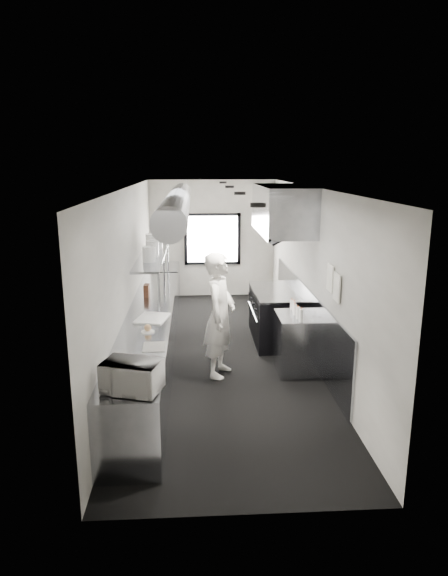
{
  "coord_description": "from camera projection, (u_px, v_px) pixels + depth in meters",
  "views": [
    {
      "loc": [
        -0.44,
        -7.98,
        3.17
      ],
      "look_at": [
        0.03,
        -0.2,
        1.23
      ],
      "focal_mm": 31.22,
      "sensor_mm": 36.0,
      "label": 1
    }
  ],
  "objects": [
    {
      "name": "newspaper",
      "position": [
        154.0,
        347.0,
        6.36
      ],
      "size": [
        0.29,
        0.36,
        0.01
      ],
      "primitive_type": "cube",
      "rotation": [
        0.0,
        0.0,
        0.02
      ],
      "color": "silver",
      "rests_on": "prep_counter"
    },
    {
      "name": "deli_tub_b",
      "position": [
        117.0,
        363.0,
        5.75
      ],
      "size": [
        0.17,
        0.17,
        0.09
      ],
      "primitive_type": "cylinder",
      "rotation": [
        0.0,
        0.0,
        -0.35
      ],
      "color": "silver",
      "rests_on": "prep_counter"
    },
    {
      "name": "squeeze_bottle_e",
      "position": [
        292.0,
        305.0,
        7.98
      ],
      "size": [
        0.06,
        0.06,
        0.16
      ],
      "primitive_type": "cylinder",
      "rotation": [
        0.0,
        0.0,
        0.17
      ],
      "color": "white",
      "rests_on": "bottle_station"
    },
    {
      "name": "notice_sheet_a",
      "position": [
        330.0,
        278.0,
        7.06
      ],
      "size": [
        0.02,
        0.28,
        0.38
      ],
      "primitive_type": "cube",
      "color": "white",
      "rests_on": "wall_right"
    },
    {
      "name": "range",
      "position": [
        276.0,
        315.0,
        9.15
      ],
      "size": [
        0.88,
        1.6,
        0.94
      ],
      "color": "black",
      "rests_on": "floor"
    },
    {
      "name": "hvac_duct",
      "position": [
        178.0,
        202.0,
        8.25
      ],
      "size": [
        0.4,
        6.4,
        0.4
      ],
      "primitive_type": "cylinder",
      "rotation": [
        1.57,
        0.0,
        0.0
      ],
      "color": "#95979E",
      "rests_on": "ceiling"
    },
    {
      "name": "wall_back",
      "position": [
        212.0,
        239.0,
        12.06
      ],
      "size": [
        3.0,
        0.02,
        2.8
      ],
      "primitive_type": "cube",
      "color": "beige",
      "rests_on": "floor"
    },
    {
      "name": "pastry",
      "position": [
        148.0,
        328.0,
        6.9
      ],
      "size": [
        0.1,
        0.1,
        0.1
      ],
      "primitive_type": "sphere",
      "color": "#E1AD76",
      "rests_on": "small_plate"
    },
    {
      "name": "deli_tub_a",
      "position": [
        120.0,
        369.0,
        5.56
      ],
      "size": [
        0.14,
        0.14,
        0.09
      ],
      "primitive_type": "cylinder",
      "rotation": [
        0.0,
        0.0,
        -0.07
      ],
      "color": "silver",
      "rests_on": "prep_counter"
    },
    {
      "name": "squeeze_bottle_a",
      "position": [
        301.0,
        316.0,
        7.36
      ],
      "size": [
        0.07,
        0.07,
        0.19
      ],
      "primitive_type": "cylinder",
      "rotation": [
        0.0,
        0.0,
        0.1
      ],
      "color": "white",
      "rests_on": "bottle_station"
    },
    {
      "name": "knife_block",
      "position": [
        147.0,
        290.0,
        8.76
      ],
      "size": [
        0.1,
        0.2,
        0.21
      ],
      "primitive_type": "cube",
      "rotation": [
        0.0,
        0.0,
        -0.04
      ],
      "color": "brown",
      "rests_on": "prep_counter"
    },
    {
      "name": "small_plate",
      "position": [
        148.0,
        332.0,
        6.92
      ],
      "size": [
        0.2,
        0.2,
        0.02
      ],
      "primitive_type": "cylinder",
      "rotation": [
        0.0,
        0.0,
        0.1
      ],
      "color": "white",
      "rests_on": "prep_counter"
    },
    {
      "name": "plate_stack_b",
      "position": [
        153.0,
        249.0,
        8.78
      ],
      "size": [
        0.28,
        0.28,
        0.29
      ],
      "primitive_type": "cylinder",
      "rotation": [
        0.0,
        0.0,
        -0.33
      ],
      "color": "white",
      "rests_on": "pass_shelf"
    },
    {
      "name": "line_cook",
      "position": [
        220.0,
        315.0,
        7.53
      ],
      "size": [
        0.66,
        0.8,
        1.9
      ],
      "primitive_type": "imported",
      "rotation": [
        0.0,
        0.0,
        1.23
      ],
      "color": "white",
      "rests_on": "floor"
    },
    {
      "name": "floor",
      "position": [
        222.0,
        355.0,
        8.52
      ],
      "size": [
        3.0,
        8.0,
        0.01
      ],
      "primitive_type": "cube",
      "color": "black",
      "rests_on": "ground"
    },
    {
      "name": "far_work_table",
      "position": [
        164.0,
        286.0,
        11.44
      ],
      "size": [
        0.7,
        1.2,
        0.9
      ],
      "primitive_type": "cube",
      "color": "#8E939B",
      "rests_on": "floor"
    },
    {
      "name": "plate_stack_a",
      "position": [
        149.0,
        254.0,
        8.35
      ],
      "size": [
        0.28,
        0.28,
        0.25
      ],
      "primitive_type": "cylinder",
      "rotation": [
        0.0,
        0.0,
        -0.37
      ],
      "color": "white",
      "rests_on": "pass_shelf"
    },
    {
      "name": "squeeze_bottle_d",
      "position": [
        294.0,
        306.0,
        7.86
      ],
      "size": [
        0.07,
        0.07,
        0.17
      ],
      "primitive_type": "cylinder",
      "rotation": [
        0.0,
        0.0,
        0.27
      ],
      "color": "white",
      "rests_on": "bottle_station"
    },
    {
      "name": "wall_left",
      "position": [
        129.0,
        276.0,
        8.09
      ],
      "size": [
        0.02,
        8.0,
        2.8
      ],
      "primitive_type": "cube",
      "color": "beige",
      "rests_on": "floor"
    },
    {
      "name": "cutting_board",
      "position": [
        152.0,
        318.0,
        7.53
      ],
      "size": [
        0.54,
        0.65,
        0.02
      ],
      "primitive_type": "cube",
      "rotation": [
        0.0,
        0.0,
        -0.22
      ],
      "color": "white",
      "rests_on": "prep_counter"
    },
    {
      "name": "microwave",
      "position": [
        132.0,
        376.0,
        5.1
      ],
      "size": [
        0.63,
        0.54,
        0.32
      ],
      "primitive_type": "imported",
      "rotation": [
        0.0,
        0.0,
        -0.29
      ],
      "color": "silver",
      "rests_on": "prep_counter"
    },
    {
      "name": "plate_stack_c",
      "position": [
        152.0,
        243.0,
        9.26
      ],
      "size": [
        0.31,
        0.31,
        0.34
      ],
      "primitive_type": "cylinder",
      "rotation": [
        0.0,
        0.0,
        0.4
      ],
      "color": "white",
      "rests_on": "pass_shelf"
    },
    {
      "name": "exhaust_hood",
      "position": [
        282.0,
        210.0,
        8.68
      ],
      "size": [
        0.81,
        2.2,
        0.88
      ],
      "color": "#8E939B",
      "rests_on": "ceiling"
    },
    {
      "name": "ceiling",
      "position": [
        221.0,
        188.0,
        7.84
      ],
      "size": [
        3.0,
        8.0,
        0.01
      ],
      "primitive_type": "cube",
      "color": "silver",
      "rests_on": "wall_back"
    },
    {
      "name": "squeeze_bottle_c",
      "position": [
        295.0,
        310.0,
        7.69
      ],
      "size": [
        0.07,
        0.07,
        0.17
      ],
      "primitive_type": "cylinder",
      "rotation": [
        0.0,
        0.0,
        0.35
      ],
      "color": "white",
      "rests_on": "bottle_station"
    },
    {
      "name": "bottle_station",
      "position": [
        298.0,
        343.0,
        7.8
      ],
      "size": [
        0.65,
        0.8,
        0.9
      ],
      "primitive_type": "cube",
      "color": "#8E939B",
      "rests_on": "floor"
    },
    {
      "name": "squeeze_bottle_b",
      "position": [
        298.0,
        313.0,
        7.51
      ],
      "size": [
        0.07,
        0.07,
        0.18
      ],
      "primitive_type": "cylinder",
      "rotation": [
        0.0,
        0.0,
        0.2
      ],
      "color": "white",
      "rests_on": "bottle_station"
    },
    {
      "name": "prep_counter",
      "position": [
        150.0,
        341.0,
        7.86
      ],
      "size": [
        0.7,
        6.0,
        0.9
      ],
      "primitive_type": "cube",
      "color": "#8E939B",
      "rests_on": "floor"
    },
    {
      "name": "service_window",
      "position": [
        212.0,
        239.0,
        12.02
      ],
      "size": [
        1.36,
        0.05,
        1.25
      ],
      "color": "white",
      "rests_on": "wall_back"
    },
    {
      "name": "pass_shelf",
      "position": [
        153.0,
        256.0,
        9.05
      ],
      "size": [
        0.45,
        3.0,
        0.68
      ],
      "color": "#8E939B",
      "rests_on": "prep_counter"
    },
    {
      "name": "wall_cladding",
      "position": [
        305.0,
        317.0,
        8.76
      ],
      "size": [
        0.03,
        5.5,
        1.1
      ],
      "primitive_type": "cube",
      "color": "#8E939B",
      "rests_on": "wall_right"
    },
    {
      "name": "wall_front",
      "position": [
        247.0,
        375.0,
        4.31
      ],
      "size": [
        3.0,
        0.02,
        2.8
      ],
      "primitive_type": "cube",
      "color": "beige",
      "rests_on": "floor"
    },
    {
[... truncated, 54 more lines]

